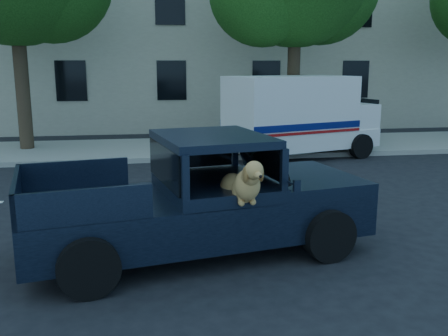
# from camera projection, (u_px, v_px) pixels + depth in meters

# --- Properties ---
(ground) EXTENTS (120.00, 120.00, 0.00)m
(ground) POSITION_uv_depth(u_px,v_px,m) (161.00, 252.00, 7.77)
(ground) COLOR black
(ground) RESTS_ON ground
(far_sidewalk) EXTENTS (60.00, 4.00, 0.15)m
(far_sidewalk) POSITION_uv_depth(u_px,v_px,m) (151.00, 149.00, 16.64)
(far_sidewalk) COLOR gray
(far_sidewalk) RESTS_ON ground
(lane_stripes) EXTENTS (21.60, 0.14, 0.01)m
(lane_stripes) POSITION_uv_depth(u_px,v_px,m) (244.00, 192.00, 11.37)
(lane_stripes) COLOR silver
(lane_stripes) RESTS_ON ground
(building_main) EXTENTS (26.00, 6.00, 9.00)m
(building_main) POSITION_uv_depth(u_px,v_px,m) (210.00, 28.00, 23.25)
(building_main) COLOR beige
(building_main) RESTS_ON ground
(pickup_truck) EXTENTS (5.40, 3.02, 1.83)m
(pickup_truck) POSITION_uv_depth(u_px,v_px,m) (193.00, 215.00, 7.60)
(pickup_truck) COLOR black
(pickup_truck) RESTS_ON ground
(mail_truck) EXTENTS (4.98, 3.42, 2.51)m
(mail_truck) POSITION_uv_depth(u_px,v_px,m) (298.00, 122.00, 15.42)
(mail_truck) COLOR silver
(mail_truck) RESTS_ON ground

